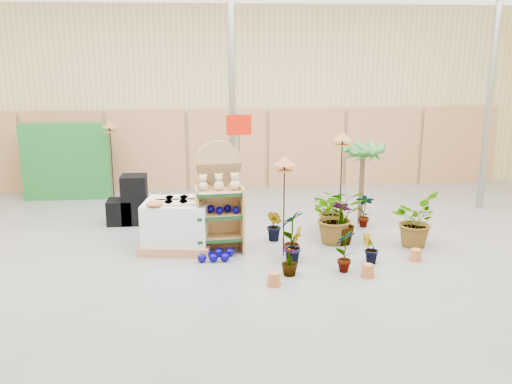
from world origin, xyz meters
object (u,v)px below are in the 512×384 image
at_px(bird_table_front, 284,164).
at_px(potted_plant_2, 336,216).
at_px(pallet_stack, 177,225).
at_px(display_shelf, 219,201).

xyz_separation_m(bird_table_front, potted_plant_2, (1.06, 0.61, -1.10)).
xyz_separation_m(pallet_stack, potted_plant_2, (2.88, 0.04, 0.07)).
bearing_deg(pallet_stack, potted_plant_2, 9.10).
bearing_deg(potted_plant_2, pallet_stack, -179.20).
distance_m(pallet_stack, bird_table_front, 2.24).
height_order(bird_table_front, potted_plant_2, bird_table_front).
relative_size(bird_table_front, potted_plant_2, 1.70).
xyz_separation_m(display_shelf, bird_table_front, (1.08, -0.45, 0.73)).
distance_m(display_shelf, pallet_stack, 0.88).
height_order(display_shelf, potted_plant_2, display_shelf).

